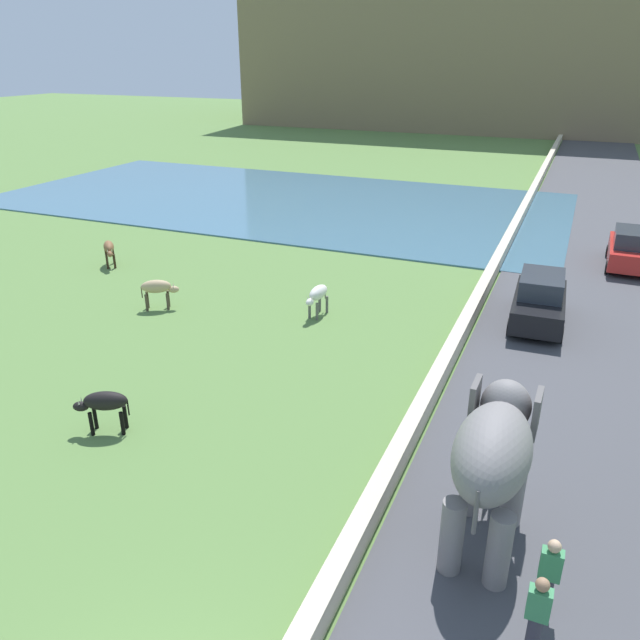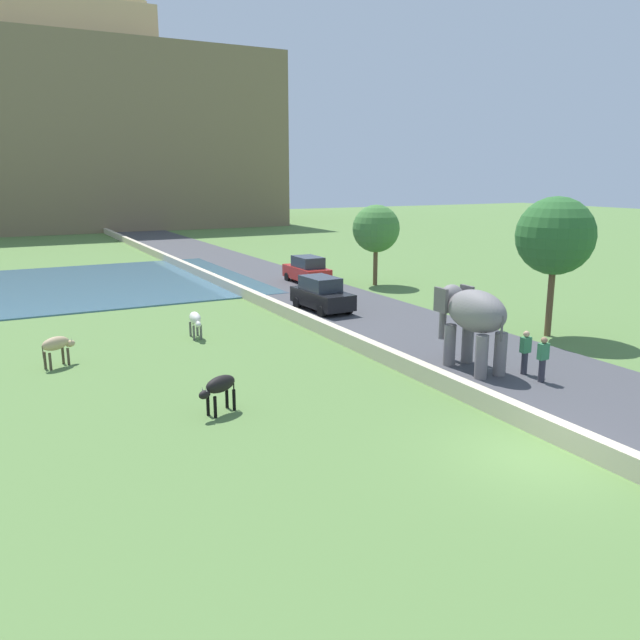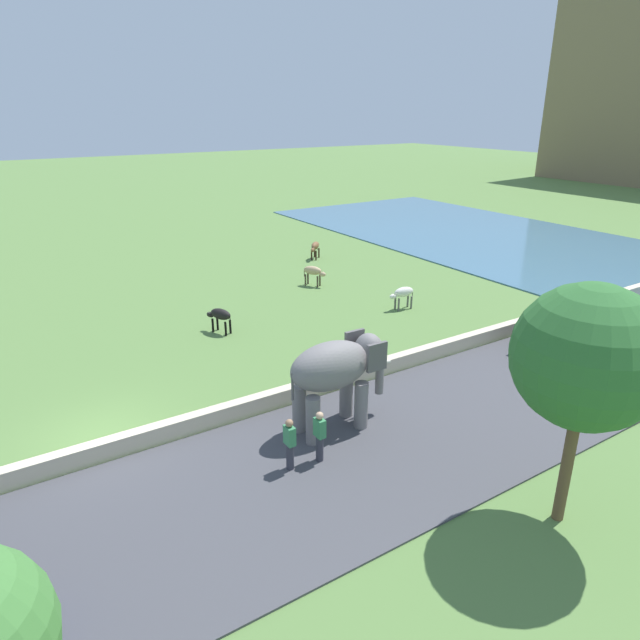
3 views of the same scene
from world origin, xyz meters
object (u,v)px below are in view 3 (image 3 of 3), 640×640
at_px(person_trailing, 290,444).
at_px(cow_white, 403,293).
at_px(car_black, 564,329).
at_px(elephant, 337,370).
at_px(cow_brown, 315,247).
at_px(person_beside_elephant, 320,436).
at_px(cow_black, 220,315).
at_px(cow_tan, 313,272).

height_order(person_trailing, cow_white, person_trailing).
bearing_deg(car_black, elephant, -89.97).
relative_size(cow_brown, cow_white, 0.88).
xyz_separation_m(person_beside_elephant, person_trailing, (-0.11, -0.91, 0.00)).
bearing_deg(person_trailing, person_beside_elephant, 82.95).
distance_m(elephant, person_trailing, 2.85).
distance_m(elephant, person_beside_elephant, 2.23).
relative_size(elephant, person_trailing, 2.13).
height_order(car_black, cow_white, car_black).
bearing_deg(cow_white, car_black, 17.72).
distance_m(person_beside_elephant, cow_brown, 22.99).
bearing_deg(car_black, cow_brown, -177.52).
xyz_separation_m(elephant, cow_black, (-9.47, 0.12, -1.20)).
height_order(person_trailing, cow_brown, person_trailing).
height_order(person_beside_elephant, cow_tan, person_beside_elephant).
xyz_separation_m(person_beside_elephant, cow_brown, (-19.54, 12.13, -0.04)).
distance_m(person_trailing, cow_brown, 23.39).
bearing_deg(cow_white, person_beside_elephant, -50.39).
relative_size(person_trailing, cow_black, 1.17).
bearing_deg(cow_black, person_trailing, -13.02).
xyz_separation_m(cow_brown, cow_black, (8.82, -10.58, 0.00)).
height_order(elephant, person_beside_elephant, elephant).
bearing_deg(person_beside_elephant, car_black, 95.58).
bearing_deg(person_trailing, cow_brown, 146.14).
relative_size(person_beside_elephant, cow_brown, 1.31).
height_order(person_beside_elephant, cow_black, person_beside_elephant).
distance_m(elephant, cow_black, 9.54).
relative_size(person_trailing, cow_tan, 1.20).
bearing_deg(person_beside_elephant, cow_tan, 148.59).
bearing_deg(cow_tan, cow_brown, 147.00).
relative_size(person_trailing, car_black, 0.40).
distance_m(person_beside_elephant, person_trailing, 0.92).
relative_size(cow_tan, cow_black, 0.97).
height_order(car_black, cow_black, car_black).
height_order(elephant, person_trailing, elephant).
distance_m(cow_brown, cow_black, 13.77).
bearing_deg(car_black, cow_white, -162.28).
bearing_deg(cow_brown, elephant, -30.34).
distance_m(cow_white, cow_black, 9.21).
relative_size(person_trailing, cow_white, 1.16).
relative_size(person_beside_elephant, person_trailing, 1.00).
bearing_deg(cow_black, elephant, -0.71).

